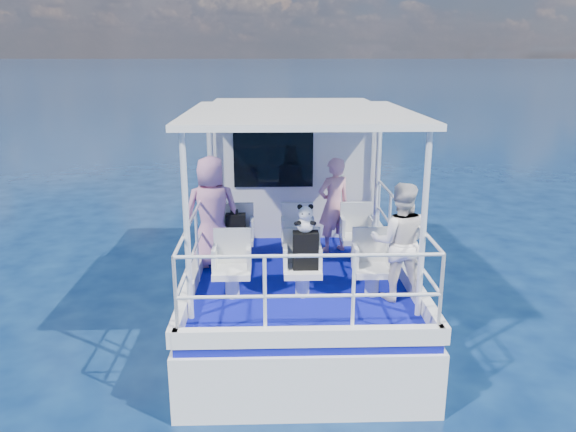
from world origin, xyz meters
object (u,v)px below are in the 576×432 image
object	(u,v)px
passenger_port_fwd	(212,212)
backpack_center	(306,250)
passenger_stbd_aft	(400,242)
panda	(305,218)

from	to	relation	value
passenger_port_fwd	backpack_center	size ratio (longest dim) A/B	3.37
passenger_stbd_aft	passenger_port_fwd	bearing A→B (deg)	-17.67
backpack_center	panda	bearing A→B (deg)	-176.15
backpack_center	panda	xyz separation A→B (m)	(-0.01, -0.00, 0.42)
backpack_center	panda	world-z (taller)	panda
backpack_center	panda	size ratio (longest dim) A/B	1.36
passenger_port_fwd	passenger_stbd_aft	bearing A→B (deg)	144.01
passenger_port_fwd	panda	world-z (taller)	passenger_port_fwd
passenger_port_fwd	backpack_center	xyz separation A→B (m)	(1.29, -1.16, -0.19)
passenger_port_fwd	passenger_stbd_aft	distance (m)	2.76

